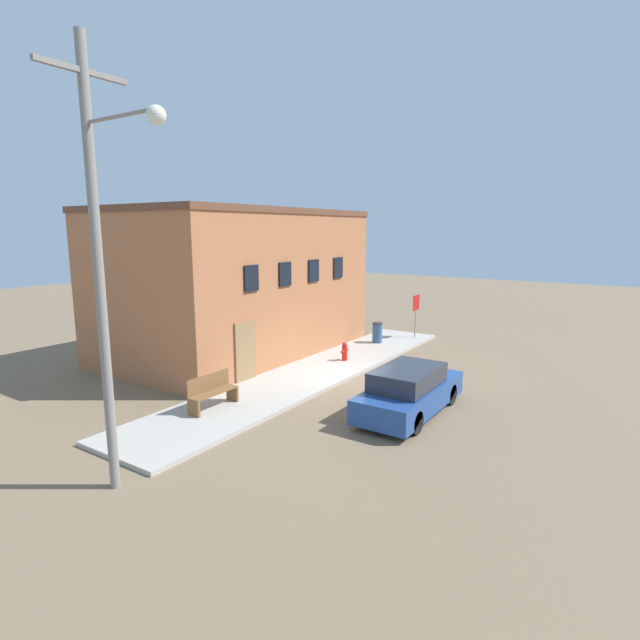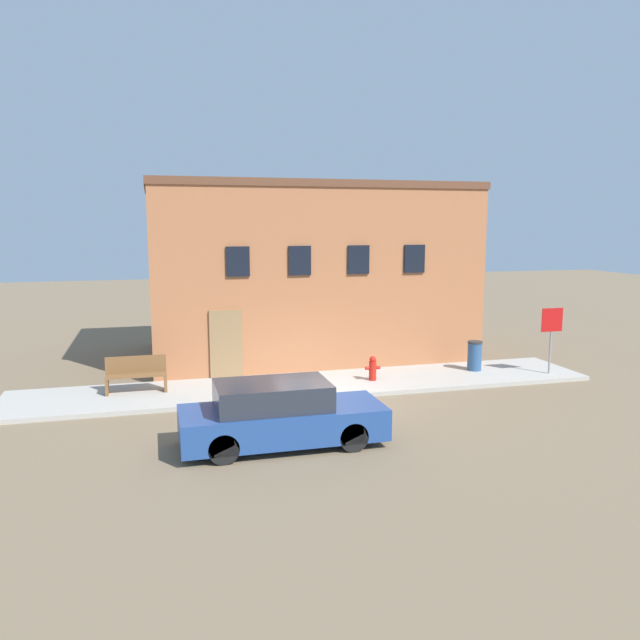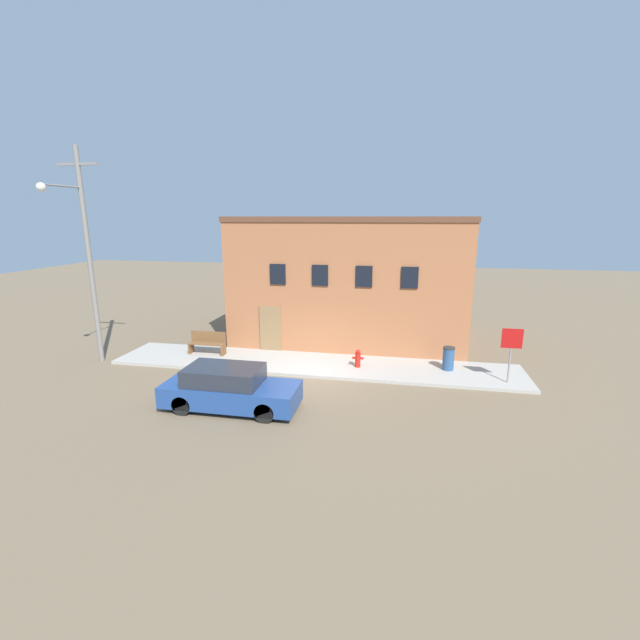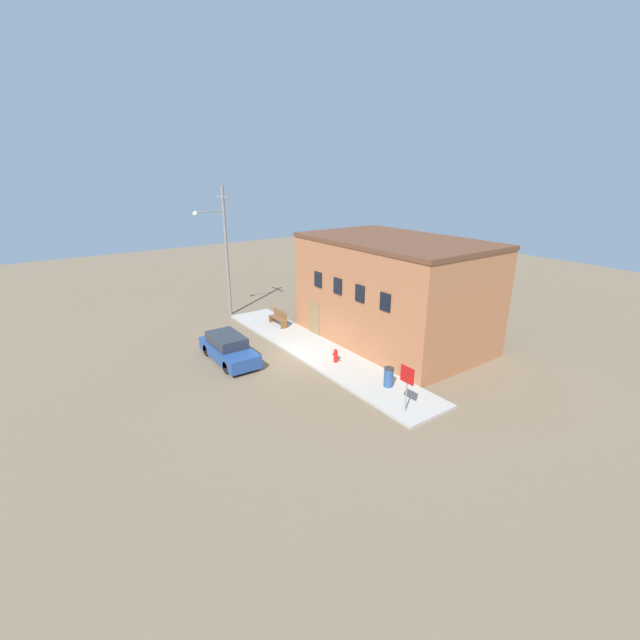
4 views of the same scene
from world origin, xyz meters
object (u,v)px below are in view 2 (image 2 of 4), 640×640
stop_sign (552,328)px  parked_car (280,415)px  fire_hydrant (373,368)px  bench (136,375)px  trash_bin (475,356)px

stop_sign → parked_car: bearing=-158.1°
stop_sign → parked_car: stop_sign is taller
fire_hydrant → bench: 6.83m
stop_sign → fire_hydrant: bearing=173.6°
trash_bin → stop_sign: bearing=-26.3°
fire_hydrant → trash_bin: trash_bin is taller
fire_hydrant → stop_sign: bearing=-6.4°
bench → trash_bin: size_ratio=1.74×
trash_bin → parked_car: bearing=-146.8°
fire_hydrant → parked_car: 5.78m
parked_car → stop_sign: bearing=21.9°
stop_sign → bench: (-12.46, 1.12, -0.97)m
bench → stop_sign: bearing=-5.1°
fire_hydrant → trash_bin: size_ratio=0.79×
fire_hydrant → bench: (-6.81, 0.48, 0.12)m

